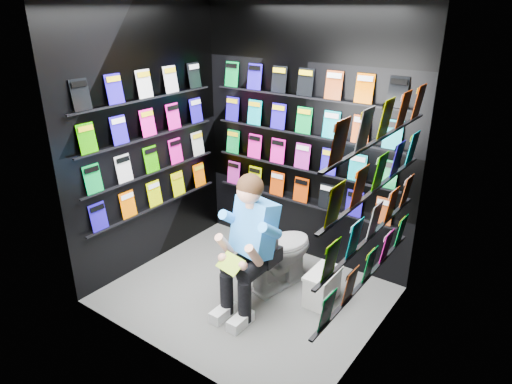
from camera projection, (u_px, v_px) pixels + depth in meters
The scene contains 13 objects.
floor at pixel (246, 294), 4.33m from camera, with size 2.40×2.40×0.00m, color #565653.
wall_back at pixel (305, 138), 4.58m from camera, with size 2.40×0.04×2.60m, color black.
wall_front at pixel (155, 204), 3.08m from camera, with size 2.40×0.04×2.60m, color black.
wall_left at pixel (147, 141), 4.48m from camera, with size 0.04×2.00×2.60m, color black.
wall_right at pixel (381, 198), 3.18m from camera, with size 0.04×2.00×2.60m, color black.
comics_back at pixel (303, 139), 4.56m from camera, with size 2.10×0.06×1.37m, color #C93D08, non-canonical shape.
comics_left at pixel (149, 141), 4.46m from camera, with size 0.06×1.70×1.37m, color #C93D08, non-canonical shape.
comics_right at pixel (377, 196), 3.20m from camera, with size 0.06×1.70×1.37m, color #C93D08, non-canonical shape.
toilet at pixel (279, 250), 4.37m from camera, with size 0.42×0.75×0.73m, color white.
longbox at pixel (322, 288), 4.18m from camera, with size 0.21×0.38×0.28m, color silver.
longbox_lid at pixel (323, 273), 4.12m from camera, with size 0.23×0.40×0.03m, color silver.
reader at pixel (255, 228), 3.93m from camera, with size 0.51×0.74×1.37m, color #3181DF, non-canonical shape.
held_comic at pixel (230, 264), 3.74m from camera, with size 0.24×0.01×0.16m, color green.
Camera 1 is at (2.20, -2.88, 2.55)m, focal length 32.00 mm.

